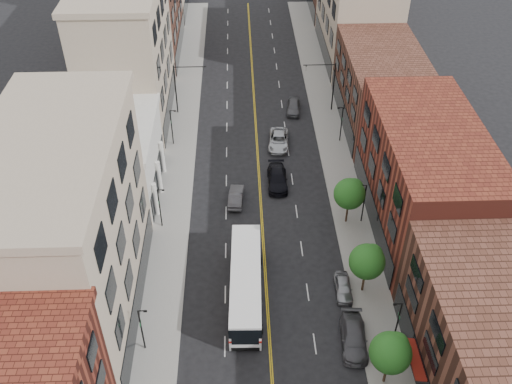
{
  "coord_description": "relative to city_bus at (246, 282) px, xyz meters",
  "views": [
    {
      "loc": [
        -2.3,
        -22.69,
        42.35
      ],
      "look_at": [
        -0.69,
        23.47,
        5.0
      ],
      "focal_mm": 40.0,
      "sensor_mm": 36.0,
      "label": 1
    }
  ],
  "objects": [
    {
      "name": "sidewalk_right",
      "position": [
        12.0,
        21.23,
        -1.87
      ],
      "size": [
        4.0,
        110.0,
        0.15
      ],
      "primitive_type": "cube",
      "color": "gray",
      "rests_on": "ground"
    },
    {
      "name": "bldg_l_far_a",
      "position": [
        -15.0,
        34.23,
        7.06
      ],
      "size": [
        10.0,
        20.0,
        18.0
      ],
      "primitive_type": "cube",
      "color": "tan",
      "rests_on": "ground"
    },
    {
      "name": "car_parked_mid",
      "position": [
        9.4,
        -5.81,
        -1.15
      ],
      "size": [
        2.62,
        5.65,
        1.6
      ],
      "primitive_type": "imported",
      "rotation": [
        0.0,
        0.0,
        -0.07
      ],
      "color": "#4A494E",
      "rests_on": "ground"
    },
    {
      "name": "lamp_l_1",
      "position": [
        -8.95,
        -5.77,
        1.03
      ],
      "size": [
        0.81,
        0.55,
        5.05
      ],
      "color": "black",
      "rests_on": "sidewalk_left"
    },
    {
      "name": "car_lane_c",
      "position": [
        7.5,
        34.08,
        -1.15
      ],
      "size": [
        2.36,
        4.81,
        1.58
      ],
      "primitive_type": "imported",
      "rotation": [
        0.0,
        0.0,
        -0.11
      ],
      "color": "#4B4C50",
      "rests_on": "ground"
    },
    {
      "name": "bldg_l_tanoffice",
      "position": [
        -15.0,
        -0.77,
        7.06
      ],
      "size": [
        10.0,
        22.0,
        18.0
      ],
      "primitive_type": "cube",
      "color": "tan",
      "rests_on": "ground"
    },
    {
      "name": "car_lane_b",
      "position": [
        4.84,
        25.61,
        -1.15
      ],
      "size": [
        3.16,
        5.91,
        1.58
      ],
      "primitive_type": "imported",
      "rotation": [
        0.0,
        0.0,
        -0.1
      ],
      "color": "silver",
      "rests_on": "ground"
    },
    {
      "name": "car_lane_a",
      "position": [
        4.12,
        17.34,
        -1.12
      ],
      "size": [
        2.36,
        5.72,
        1.65
      ],
      "primitive_type": "imported",
      "rotation": [
        0.0,
        0.0,
        -0.01
      ],
      "color": "black",
      "rests_on": "ground"
    },
    {
      "name": "sidewalk_left",
      "position": [
        -8.0,
        21.23,
        -1.87
      ],
      "size": [
        4.0,
        110.0,
        0.15
      ],
      "primitive_type": "cube",
      "color": "gray",
      "rests_on": "ground"
    },
    {
      "name": "bldg_r_mid",
      "position": [
        19.0,
        10.23,
        4.06
      ],
      "size": [
        10.0,
        22.0,
        12.0
      ],
      "primitive_type": "cube",
      "color": "maroon",
      "rests_on": "ground"
    },
    {
      "name": "lamp_l_3",
      "position": [
        -8.95,
        26.23,
        1.03
      ],
      "size": [
        0.81,
        0.55,
        5.05
      ],
      "color": "black",
      "rests_on": "sidewalk_left"
    },
    {
      "name": "bldg_r_far_a",
      "position": [
        19.0,
        31.23,
        3.06
      ],
      "size": [
        10.0,
        20.0,
        10.0
      ],
      "primitive_type": "cube",
      "color": "#522D21",
      "rests_on": "ground"
    },
    {
      "name": "bldg_r_far_b",
      "position": [
        19.0,
        52.23,
        5.06
      ],
      "size": [
        10.0,
        22.0,
        14.0
      ],
      "primitive_type": "cube",
      "color": "tan",
      "rests_on": "ground"
    },
    {
      "name": "car_lane_behind",
      "position": [
        -0.84,
        14.23,
        -1.2
      ],
      "size": [
        1.96,
        4.63,
        1.49
      ],
      "primitive_type": "imported",
      "rotation": [
        0.0,
        0.0,
        3.05
      ],
      "color": "#444448",
      "rests_on": "ground"
    },
    {
      "name": "bldg_l_white",
      "position": [
        -15.0,
        17.23,
        2.06
      ],
      "size": [
        10.0,
        14.0,
        8.0
      ],
      "primitive_type": "cube",
      "color": "silver",
      "rests_on": "ground"
    },
    {
      "name": "tree_r_1",
      "position": [
        11.39,
        -9.69,
        2.18
      ],
      "size": [
        3.4,
        3.4,
        5.59
      ],
      "color": "black",
      "rests_on": "sidewalk_right"
    },
    {
      "name": "lamp_l_2",
      "position": [
        -8.95,
        10.23,
        1.03
      ],
      "size": [
        0.81,
        0.55,
        5.05
      ],
      "color": "black",
      "rests_on": "sidewalk_left"
    },
    {
      "name": "car_parked_far",
      "position": [
        9.4,
        0.12,
        -1.27
      ],
      "size": [
        1.69,
        3.98,
        1.34
      ],
      "primitive_type": "imported",
      "rotation": [
        0.0,
        0.0,
        -0.03
      ],
      "color": "#9B9CA2",
      "rests_on": "ground"
    },
    {
      "name": "lamp_r_1",
      "position": [
        12.95,
        -5.77,
        1.03
      ],
      "size": [
        0.81,
        0.55,
        5.05
      ],
      "color": "black",
      "rests_on": "sidewalk_right"
    },
    {
      "name": "lamp_r_3",
      "position": [
        12.95,
        26.23,
        1.03
      ],
      "size": [
        0.81,
        0.55,
        5.05
      ],
      "color": "black",
      "rests_on": "sidewalk_right"
    },
    {
      "name": "lamp_r_2",
      "position": [
        12.95,
        10.23,
        1.03
      ],
      "size": [
        0.81,
        0.55,
        5.05
      ],
      "color": "black",
      "rests_on": "sidewalk_right"
    },
    {
      "name": "tree_r_3",
      "position": [
        11.39,
        10.31,
        2.18
      ],
      "size": [
        3.4,
        3.4,
        5.59
      ],
      "color": "black",
      "rests_on": "sidewalk_right"
    },
    {
      "name": "signal_mast_left",
      "position": [
        -8.27,
        34.23,
        2.7
      ],
      "size": [
        4.49,
        0.18,
        7.2
      ],
      "color": "black",
      "rests_on": "sidewalk_left"
    },
    {
      "name": "city_bus",
      "position": [
        0.0,
        0.0,
        0.0
      ],
      "size": [
        3.42,
        13.08,
        3.34
      ],
      "rotation": [
        0.0,
        0.0,
        -0.03
      ],
      "color": "white",
      "rests_on": "ground"
    },
    {
      "name": "tree_r_2",
      "position": [
        11.39,
        0.31,
        2.18
      ],
      "size": [
        3.4,
        3.4,
        5.59
      ],
      "color": "black",
      "rests_on": "sidewalk_right"
    },
    {
      "name": "signal_mast_right",
      "position": [
        12.27,
        34.23,
        2.7
      ],
      "size": [
        4.49,
        0.18,
        7.2
      ],
      "color": "black",
      "rests_on": "sidewalk_right"
    },
    {
      "name": "bldg_l_far_b",
      "position": [
        -15.0,
        54.23,
        5.56
      ],
      "size": [
        10.0,
        20.0,
        15.0
      ],
      "primitive_type": "cube",
      "color": "#522D21",
      "rests_on": "ground"
    }
  ]
}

